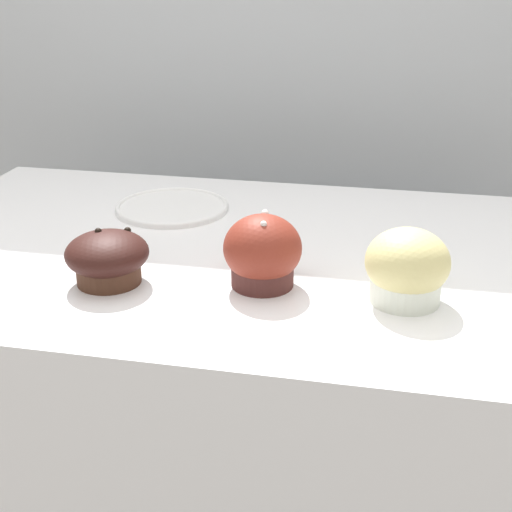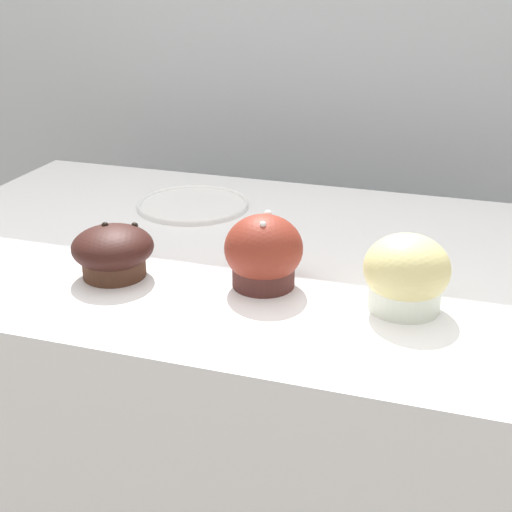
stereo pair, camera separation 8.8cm
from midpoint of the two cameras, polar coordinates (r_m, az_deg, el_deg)
name	(u,v)px [view 1 (the left image)]	position (r m, az deg, el deg)	size (l,w,h in m)	color
wall_back	(290,151)	(1.59, 1.15, 8.36)	(3.20, 0.10, 1.80)	#B2B7BC
display_counter	(229,496)	(1.27, -4.26, -18.69)	(1.00, 0.64, 0.91)	white
muffin_front_center	(407,268)	(0.86, 9.15, -1.02)	(0.10, 0.10, 0.09)	white
muffin_back_left	(263,253)	(0.89, -2.30, 0.17)	(0.10, 0.10, 0.09)	#492420
muffin_back_right	(107,258)	(0.93, -14.47, -0.18)	(0.11, 0.11, 0.07)	#45291B
serving_plate	(172,207)	(1.18, -8.85, 3.86)	(0.19, 0.19, 0.01)	white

